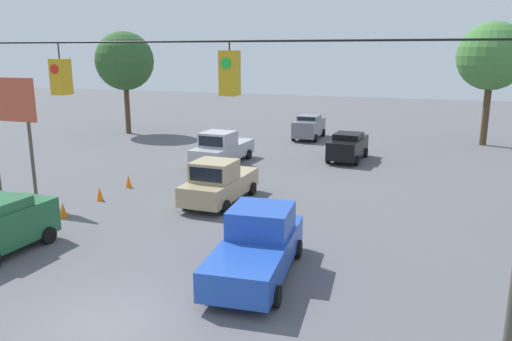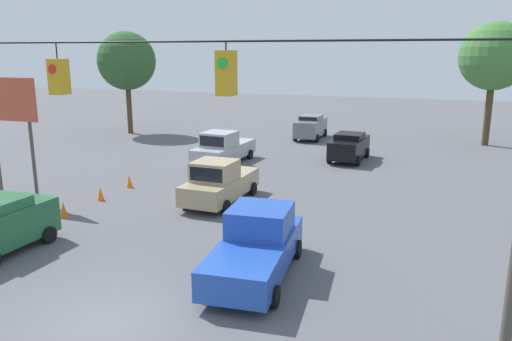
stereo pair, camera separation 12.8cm
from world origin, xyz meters
name	(u,v)px [view 1 (the left image)]	position (x,y,z in m)	size (l,w,h in m)	color
ground_plane	(106,324)	(0.00, 0.00, 0.00)	(140.00, 140.00, 0.00)	#56565B
overhead_signal_span	(66,150)	(0.06, 0.87, 4.87)	(18.89, 0.38, 7.89)	#4C473D
pickup_truck_blue_crossing_near	(257,245)	(-2.77, -4.24, 0.98)	(2.68, 5.67, 2.12)	#234CB2
pickup_truck_silver_withflow_far	(222,148)	(4.81, -18.92, 0.98)	(2.55, 5.51, 2.12)	#A8AAB2
pickup_truck_tan_withflow_mid	(219,183)	(1.56, -11.06, 0.98)	(2.33, 5.07, 2.12)	tan
sedan_grey_withflow_deep	(309,126)	(1.75, -29.92, 1.02)	(2.03, 4.55, 1.95)	slate
sedan_green_parked_shoulder	(0,225)	(6.46, -2.87, 1.04)	(2.18, 3.96, 1.99)	#236038
sedan_black_oncoming_deep	(348,146)	(-2.65, -22.59, 0.95)	(2.29, 4.43, 1.81)	black
traffic_cone_nearest	(11,234)	(6.92, -3.74, 0.34)	(0.34, 0.34, 0.67)	orange
traffic_cone_second	(63,210)	(7.08, -6.77, 0.34)	(0.34, 0.34, 0.67)	orange
traffic_cone_third	(100,194)	(7.11, -9.38, 0.34)	(0.34, 0.34, 0.67)	orange
traffic_cone_fourth	(129,181)	(7.15, -11.89, 0.34)	(0.34, 0.34, 0.67)	orange
roadside_billboard	(9,112)	(11.01, -8.24, 4.26)	(3.17, 0.16, 5.87)	#4C473D
tree_horizon_left	(492,57)	(-11.57, -31.64, 6.65)	(5.04, 5.04, 9.21)	#4C3823
tree_horizon_right	(125,61)	(17.37, -27.34, 6.20)	(4.95, 4.95, 8.71)	#4C3823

